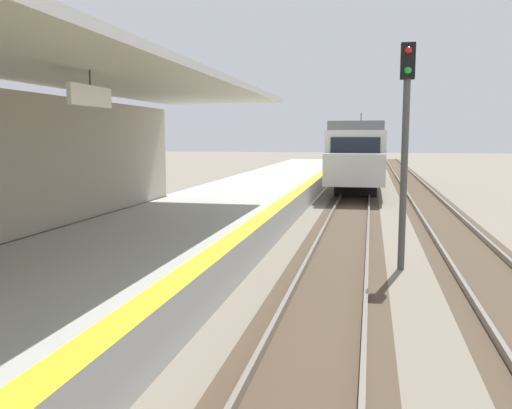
% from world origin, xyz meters
% --- Properties ---
extents(station_platform, '(5.00, 80.00, 0.91)m').
position_xyz_m(station_platform, '(-2.50, 16.00, 0.45)').
color(station_platform, '#A8A8A3').
rests_on(station_platform, ground).
extents(track_pair_nearest_platform, '(2.34, 120.00, 0.16)m').
position_xyz_m(track_pair_nearest_platform, '(1.90, 20.00, 0.05)').
color(track_pair_nearest_platform, '#4C3D2D').
rests_on(track_pair_nearest_platform, ground).
extents(track_pair_middle, '(2.34, 120.00, 0.16)m').
position_xyz_m(track_pair_middle, '(5.30, 20.00, 0.05)').
color(track_pair_middle, '#4C3D2D').
rests_on(track_pair_middle, ground).
extents(approaching_train, '(2.93, 19.60, 4.76)m').
position_xyz_m(approaching_train, '(1.90, 37.79, 2.18)').
color(approaching_train, silver).
rests_on(approaching_train, ground).
extents(rail_signal_post, '(0.32, 0.34, 5.20)m').
position_xyz_m(rail_signal_post, '(3.40, 16.04, 3.19)').
color(rail_signal_post, '#4C4C4C').
rests_on(rail_signal_post, ground).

